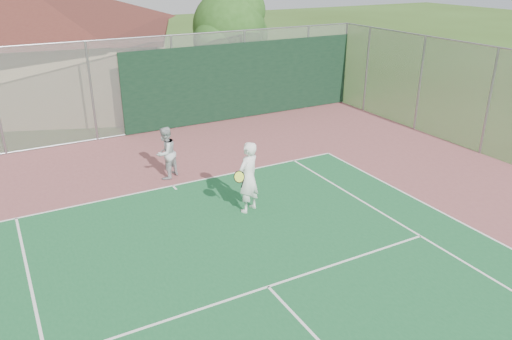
{
  "coord_description": "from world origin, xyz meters",
  "views": [
    {
      "loc": [
        -4.13,
        -0.67,
        5.94
      ],
      "look_at": [
        1.28,
        9.24,
        1.22
      ],
      "focal_mm": 35.0,
      "sensor_mm": 36.0,
      "label": 1
    }
  ],
  "objects_px": {
    "tree": "(231,30)",
    "player_grey_back": "(166,154)",
    "clubhouse": "(15,36)",
    "player_white_front": "(248,178)"
  },
  "relations": [
    {
      "from": "player_white_front",
      "to": "player_grey_back",
      "type": "distance_m",
      "value": 3.24
    },
    {
      "from": "tree",
      "to": "player_grey_back",
      "type": "relative_size",
      "value": 3.24
    },
    {
      "from": "player_grey_back",
      "to": "clubhouse",
      "type": "bearing_deg",
      "value": -109.87
    },
    {
      "from": "clubhouse",
      "to": "player_white_front",
      "type": "xyz_separation_m",
      "value": [
        3.89,
        -14.17,
        -2.06
      ]
    },
    {
      "from": "tree",
      "to": "player_grey_back",
      "type": "distance_m",
      "value": 8.58
    },
    {
      "from": "tree",
      "to": "player_grey_back",
      "type": "height_order",
      "value": "tree"
    },
    {
      "from": "player_grey_back",
      "to": "tree",
      "type": "bearing_deg",
      "value": -163.54
    },
    {
      "from": "tree",
      "to": "player_white_front",
      "type": "height_order",
      "value": "tree"
    },
    {
      "from": "clubhouse",
      "to": "player_white_front",
      "type": "height_order",
      "value": "clubhouse"
    },
    {
      "from": "clubhouse",
      "to": "tree",
      "type": "bearing_deg",
      "value": -10.49
    }
  ]
}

